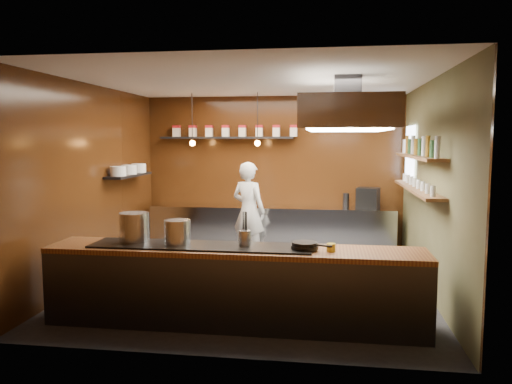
% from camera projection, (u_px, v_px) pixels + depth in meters
% --- Properties ---
extents(floor, '(5.00, 5.00, 0.00)m').
position_uv_depth(floor, '(255.00, 285.00, 7.44)').
color(floor, black).
rests_on(floor, ground).
extents(back_wall, '(5.00, 0.00, 5.00)m').
position_uv_depth(back_wall, '(273.00, 174.00, 9.75)').
color(back_wall, black).
rests_on(back_wall, ground).
extents(left_wall, '(0.00, 5.00, 5.00)m').
position_uv_depth(left_wall, '(94.00, 183.00, 7.64)').
color(left_wall, black).
rests_on(left_wall, ground).
extents(right_wall, '(0.00, 5.00, 5.00)m').
position_uv_depth(right_wall, '(432.00, 188.00, 6.93)').
color(right_wall, '#4D4C2B').
rests_on(right_wall, ground).
extents(ceiling, '(5.00, 5.00, 0.00)m').
position_uv_depth(ceiling, '(255.00, 81.00, 7.13)').
color(ceiling, silver).
rests_on(ceiling, back_wall).
extents(window_pane, '(0.00, 1.00, 1.00)m').
position_uv_depth(window_pane, '(410.00, 155.00, 8.57)').
color(window_pane, white).
rests_on(window_pane, right_wall).
extents(prep_counter, '(4.60, 0.65, 0.90)m').
position_uv_depth(prep_counter, '(271.00, 230.00, 9.53)').
color(prep_counter, silver).
rests_on(prep_counter, floor).
extents(pass_counter, '(4.40, 0.72, 0.94)m').
position_uv_depth(pass_counter, '(234.00, 286.00, 5.82)').
color(pass_counter, '#38383D').
rests_on(pass_counter, floor).
extents(tin_shelf, '(2.60, 0.26, 0.04)m').
position_uv_depth(tin_shelf, '(227.00, 138.00, 9.66)').
color(tin_shelf, black).
rests_on(tin_shelf, back_wall).
extents(plate_shelf, '(0.30, 1.40, 0.04)m').
position_uv_depth(plate_shelf, '(129.00, 175.00, 8.60)').
color(plate_shelf, black).
rests_on(plate_shelf, left_wall).
extents(bottle_shelf_upper, '(0.26, 2.80, 0.04)m').
position_uv_depth(bottle_shelf_upper, '(418.00, 157.00, 7.20)').
color(bottle_shelf_upper, brown).
rests_on(bottle_shelf_upper, right_wall).
extents(bottle_shelf_lower, '(0.26, 2.80, 0.04)m').
position_uv_depth(bottle_shelf_lower, '(417.00, 189.00, 7.25)').
color(bottle_shelf_lower, brown).
rests_on(bottle_shelf_lower, right_wall).
extents(extractor_hood, '(1.20, 2.00, 0.72)m').
position_uv_depth(extractor_hood, '(347.00, 114.00, 6.60)').
color(extractor_hood, '#38383D').
rests_on(extractor_hood, ceiling).
extents(pendant_left, '(0.10, 0.10, 0.95)m').
position_uv_depth(pendant_left, '(192.00, 140.00, 9.09)').
color(pendant_left, black).
rests_on(pendant_left, ceiling).
extents(pendant_right, '(0.10, 0.10, 0.95)m').
position_uv_depth(pendant_right, '(257.00, 140.00, 8.92)').
color(pendant_right, black).
rests_on(pendant_right, ceiling).
extents(storage_tins, '(2.43, 0.13, 0.22)m').
position_uv_depth(storage_tins, '(234.00, 131.00, 9.63)').
color(storage_tins, beige).
rests_on(storage_tins, tin_shelf).
extents(plate_stacks, '(0.26, 1.16, 0.16)m').
position_uv_depth(plate_stacks, '(129.00, 170.00, 8.59)').
color(plate_stacks, white).
rests_on(plate_stacks, plate_shelf).
extents(bottles, '(0.06, 2.66, 0.24)m').
position_uv_depth(bottles, '(418.00, 147.00, 7.19)').
color(bottles, silver).
rests_on(bottles, bottle_shelf_upper).
extents(wine_glasses, '(0.07, 2.37, 0.13)m').
position_uv_depth(wine_glasses, '(417.00, 183.00, 7.24)').
color(wine_glasses, silver).
rests_on(wine_glasses, bottle_shelf_lower).
extents(stockpot_large, '(0.47, 0.47, 0.35)m').
position_uv_depth(stockpot_large, '(134.00, 227.00, 6.01)').
color(stockpot_large, '#B2B4B9').
rests_on(stockpot_large, pass_counter).
extents(stockpot_small, '(0.35, 0.35, 0.29)m').
position_uv_depth(stockpot_small, '(177.00, 232.00, 5.86)').
color(stockpot_small, silver).
rests_on(stockpot_small, pass_counter).
extents(utensil_crock, '(0.18, 0.18, 0.17)m').
position_uv_depth(utensil_crock, '(245.00, 238.00, 5.79)').
color(utensil_crock, '#B2B5BA').
rests_on(utensil_crock, pass_counter).
extents(frying_pan, '(0.47, 0.31, 0.08)m').
position_uv_depth(frying_pan, '(305.00, 246.00, 5.61)').
color(frying_pan, black).
rests_on(frying_pan, pass_counter).
extents(butter_jar, '(0.12, 0.12, 0.09)m').
position_uv_depth(butter_jar, '(331.00, 247.00, 5.57)').
color(butter_jar, yellow).
rests_on(butter_jar, pass_counter).
extents(espresso_machine, '(0.47, 0.45, 0.38)m').
position_uv_depth(espresso_machine, '(368.00, 198.00, 9.21)').
color(espresso_machine, black).
rests_on(espresso_machine, prep_counter).
extents(chef, '(0.76, 0.65, 1.77)m').
position_uv_depth(chef, '(249.00, 211.00, 8.92)').
color(chef, silver).
rests_on(chef, floor).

